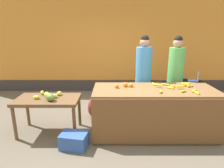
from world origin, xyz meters
TOP-DOWN VIEW (x-y plane):
  - ground_plane at (0.00, 0.00)m, footprint 24.00×24.00m
  - market_wall_back at (0.00, 2.80)m, footprint 9.78×0.23m
  - fruit_stall_counter at (0.52, -0.01)m, footprint 2.28×0.93m
  - side_table_wooden at (-1.49, 0.00)m, footprint 1.18×0.66m
  - banana_bunch_pile at (0.93, 0.02)m, footprint 0.76×0.68m
  - orange_pile at (-0.03, 0.11)m, footprint 0.35×0.16m
  - mango_papaya_pile at (-1.45, -0.02)m, footprint 0.49×0.53m
  - vendor_woman_blue_shirt at (0.41, 0.70)m, footprint 0.34×0.34m
  - vendor_woman_green_shirt at (1.14, 0.78)m, footprint 0.34×0.34m
  - parked_motorcycle at (1.60, 1.55)m, footprint 1.60×0.18m
  - produce_crate at (-0.92, -0.52)m, footprint 0.49×0.40m
  - produce_sack at (-0.65, 0.66)m, footprint 0.46×0.43m

SIDE VIEW (x-z plane):
  - ground_plane at x=0.00m, z-range 0.00..0.00m
  - produce_crate at x=-0.92m, z-range 0.00..0.26m
  - produce_sack at x=-0.65m, z-range 0.00..0.49m
  - parked_motorcycle at x=1.60m, z-range -0.04..0.84m
  - fruit_stall_counter at x=0.52m, z-range 0.00..0.89m
  - side_table_wooden at x=-1.49m, z-range 0.26..0.97m
  - mango_papaya_pile at x=-1.45m, z-range 0.69..0.83m
  - banana_bunch_pile at x=0.93m, z-range 0.88..0.95m
  - vendor_woman_green_shirt at x=1.14m, z-range 0.01..1.84m
  - orange_pile at x=-0.03m, z-range 0.89..0.97m
  - vendor_woman_blue_shirt at x=0.41m, z-range 0.01..1.85m
  - market_wall_back at x=0.00m, z-range -0.03..2.81m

